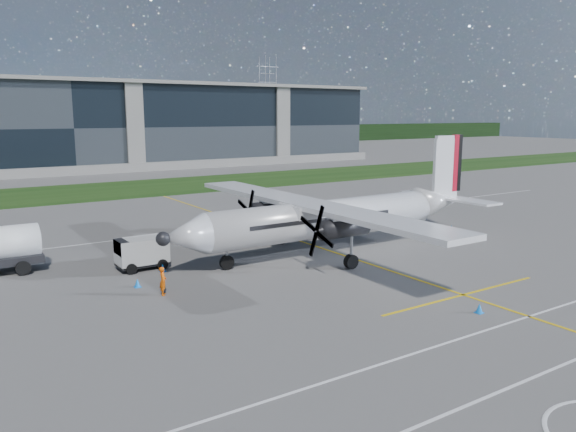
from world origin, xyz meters
TOP-DOWN VIEW (x-y plane):
  - ground at (0.00, 40.00)m, footprint 400.00×400.00m
  - grass_strip at (0.00, 48.00)m, footprint 400.00×18.00m
  - terminal_building at (0.00, 80.00)m, footprint 120.00×20.00m
  - tree_line at (0.00, 140.00)m, footprint 400.00×6.00m
  - pylon_east at (85.00, 150.00)m, footprint 9.00×4.60m
  - yellow_taxiway_centerline at (3.00, 10.00)m, footprint 0.20×70.00m
  - white_lane_line at (0.00, -14.00)m, footprint 90.00×0.15m
  - turboprop_aircraft at (3.19, 5.69)m, footprint 26.13×27.10m
  - baggage_tug at (-9.94, 8.88)m, footprint 3.34×2.00m
  - ground_crew_person at (-10.77, 3.03)m, footprint 0.78×0.89m
  - safety_cone_tail at (15.97, 6.02)m, footprint 0.36×0.36m
  - safety_cone_portwing at (1.37, -8.32)m, footprint 0.36×0.36m
  - safety_cone_fwd at (-11.51, 5.18)m, footprint 0.36×0.36m
  - safety_cone_nose_stbd at (-9.12, 7.48)m, footprint 0.36×0.36m
  - safety_cone_stbdwing at (0.03, 19.67)m, footprint 0.36×0.36m

SIDE VIEW (x-z plane):
  - ground at x=0.00m, z-range 0.00..0.00m
  - yellow_taxiway_centerline at x=3.00m, z-range 0.00..0.01m
  - white_lane_line at x=0.00m, z-range 0.00..0.01m
  - grass_strip at x=0.00m, z-range 0.00..0.04m
  - safety_cone_tail at x=15.97m, z-range 0.00..0.50m
  - safety_cone_portwing at x=1.37m, z-range 0.00..0.50m
  - safety_cone_fwd at x=-11.51m, z-range 0.00..0.50m
  - safety_cone_nose_stbd at x=-9.12m, z-range 0.00..0.50m
  - safety_cone_stbdwing at x=0.03m, z-range 0.00..0.50m
  - ground_crew_person at x=-10.77m, z-range 0.00..1.82m
  - baggage_tug at x=-9.94m, z-range 0.00..2.00m
  - tree_line at x=0.00m, z-range 0.00..6.00m
  - turboprop_aircraft at x=3.19m, z-range 0.00..8.13m
  - terminal_building at x=0.00m, z-range 0.00..15.00m
  - pylon_east at x=85.00m, z-range 0.00..30.00m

